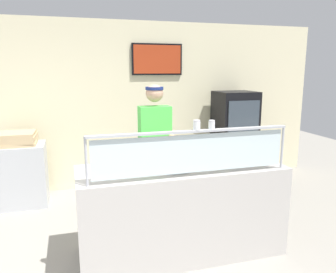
{
  "coord_description": "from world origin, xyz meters",
  "views": [
    {
      "loc": [
        -0.01,
        -2.73,
        1.94
      ],
      "look_at": [
        0.93,
        0.42,
        1.27
      ],
      "focal_mm": 35.52,
      "sensor_mm": 36.0,
      "label": 1
    }
  ],
  "objects": [
    {
      "name": "ground_plane",
      "position": [
        1.06,
        1.0,
        0.0
      ],
      "size": [
        12.0,
        12.0,
        0.0
      ],
      "primitive_type": "plane",
      "color": "gray",
      "rests_on": "ground"
    },
    {
      "name": "shop_rear_unit",
      "position": [
        1.06,
        2.74,
        1.36
      ],
      "size": [
        6.52,
        0.13,
        2.7
      ],
      "color": "beige",
      "rests_on": "ground"
    },
    {
      "name": "serving_counter",
      "position": [
        1.06,
        0.38,
        0.47
      ],
      "size": [
        2.12,
        0.76,
        0.95
      ],
      "primitive_type": "cube",
      "color": "#BCB7B2",
      "rests_on": "ground"
    },
    {
      "name": "sneeze_guard",
      "position": [
        1.06,
        0.06,
        1.23
      ],
      "size": [
        1.94,
        0.06,
        0.44
      ],
      "color": "#B2B5BC",
      "rests_on": "serving_counter"
    },
    {
      "name": "pizza_tray",
      "position": [
        0.96,
        0.4,
        0.97
      ],
      "size": [
        0.51,
        0.51,
        0.04
      ],
      "color": "#9EA0A8",
      "rests_on": "serving_counter"
    },
    {
      "name": "pizza_server",
      "position": [
        0.98,
        0.38,
        0.99
      ],
      "size": [
        0.14,
        0.29,
        0.01
      ],
      "primitive_type": "cube",
      "rotation": [
        0.0,
        0.0,
        0.25
      ],
      "color": "#ADAFB7",
      "rests_on": "pizza_tray"
    },
    {
      "name": "parmesan_shaker",
      "position": [
        1.09,
        0.06,
        1.43
      ],
      "size": [
        0.07,
        0.07,
        0.09
      ],
      "color": "white",
      "rests_on": "sneeze_guard"
    },
    {
      "name": "pepper_flake_shaker",
      "position": [
        1.24,
        0.06,
        1.43
      ],
      "size": [
        0.06,
        0.06,
        0.09
      ],
      "color": "white",
      "rests_on": "sneeze_guard"
    },
    {
      "name": "worker_figure",
      "position": [
        0.97,
        1.13,
        1.01
      ],
      "size": [
        0.41,
        0.5,
        1.76
      ],
      "color": "#23232D",
      "rests_on": "ground"
    },
    {
      "name": "drink_fridge",
      "position": [
        2.67,
        2.29,
        0.79
      ],
      "size": [
        0.65,
        0.6,
        1.57
      ],
      "color": "black",
      "rests_on": "ground"
    },
    {
      "name": "prep_shelf",
      "position": [
        -0.73,
        2.25,
        0.44
      ],
      "size": [
        0.7,
        0.55,
        0.89
      ],
      "primitive_type": "cube",
      "color": "#B7BABF",
      "rests_on": "ground"
    },
    {
      "name": "pizza_box_stack",
      "position": [
        -0.73,
        2.25,
        0.98
      ],
      "size": [
        0.5,
        0.5,
        0.18
      ],
      "color": "tan",
      "rests_on": "prep_shelf"
    }
  ]
}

